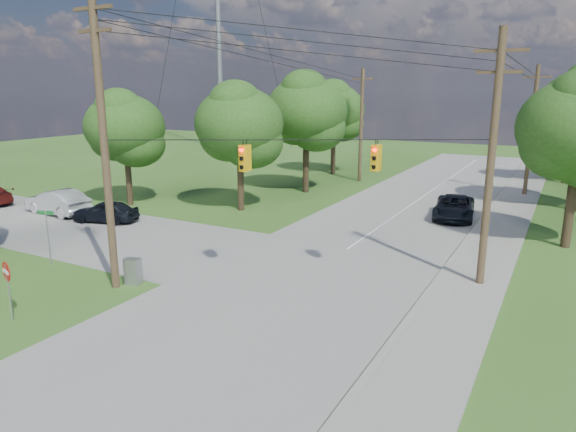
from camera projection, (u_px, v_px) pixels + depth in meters
The scene contains 20 objects.
ground at pixel (196, 312), 19.27m from camera, with size 140.00×140.00×0.00m, color #335B1E.
main_road at pixel (304, 279), 22.59m from camera, with size 10.00×100.00×0.03m, color gray.
sidewalk_east at pixel (461, 308), 19.45m from camera, with size 2.60×100.00×0.12m, color gray.
pole_sw at pixel (104, 139), 20.27m from camera, with size 2.00×0.32×12.00m.
pole_ne at pixel (491, 158), 20.63m from camera, with size 2.00×0.32×10.50m.
pole_north_e at pixel (531, 130), 39.45m from camera, with size 2.00×0.32×10.00m.
pole_north_w at pixel (361, 125), 45.93m from camera, with size 2.00×0.32×10.00m.
power_lines at pixel (354, 69), 26.22m from camera, with size 13.93×29.62×4.93m.
traffic_signals at pixel (311, 157), 20.54m from camera, with size 4.91×3.27×1.05m.
tree_w_near at pixel (239, 124), 34.37m from camera, with size 6.00×6.00×8.40m.
tree_w_mid at pixel (306, 110), 40.56m from camera, with size 6.40×6.40×9.22m.
tree_w_far at pixel (334, 110), 50.09m from camera, with size 6.00×6.00×8.73m.
tree_e_far at pixel (572, 116), 44.86m from camera, with size 5.80×5.80×8.32m.
tree_cross_n at pixel (125, 127), 36.05m from camera, with size 5.60×5.60×7.91m.
car_cross_dark at pixel (106, 211), 32.22m from camera, with size 1.63×4.06×1.38m, color black.
car_cross_silver at pixel (58, 202), 34.22m from camera, with size 1.77×5.09×1.68m, color silver.
car_main_north at pixel (454, 207), 33.19m from camera, with size 2.41×5.22×1.45m, color black.
control_cabinet at pixel (133, 271), 21.93m from camera, with size 0.64×0.46×1.16m, color gray.
do_not_enter_sign at pixel (7, 277), 18.26m from camera, with size 0.72×0.23×2.22m.
street_name_sign at pixel (48, 230), 24.17m from camera, with size 0.76×0.31×2.66m.
Camera 1 is at (11.61, -14.00, 8.10)m, focal length 32.00 mm.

